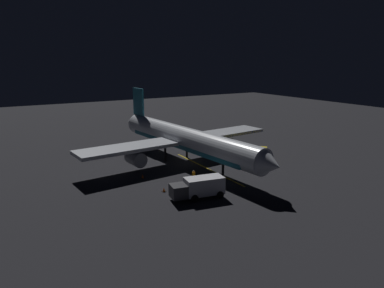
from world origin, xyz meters
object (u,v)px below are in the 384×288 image
traffic_cone_near_left (143,176)px  traffic_cone_near_right (164,190)px  traffic_cone_under_wing (252,165)px  ground_crew_worker (194,176)px  airliner (183,139)px  catering_truck (247,154)px  baggage_truck (199,188)px

traffic_cone_near_left → traffic_cone_near_right: bearing=92.4°
traffic_cone_near_left → traffic_cone_under_wing: 16.75m
ground_crew_worker → traffic_cone_near_right: 4.96m
airliner → traffic_cone_under_wing: size_ratio=70.56×
catering_truck → ground_crew_worker: catering_truck is taller
catering_truck → baggage_truck: bearing=31.9°
airliner → baggage_truck: size_ratio=5.86×
ground_crew_worker → traffic_cone_under_wing: bearing=-172.0°
ground_crew_worker → traffic_cone_near_right: bearing=10.8°
traffic_cone_near_left → traffic_cone_under_wing: same height
baggage_truck → traffic_cone_under_wing: bearing=-154.4°
airliner → baggage_truck: airliner is taller
baggage_truck → ground_crew_worker: bearing=-113.7°
airliner → traffic_cone_near_right: airliner is taller
ground_crew_worker → traffic_cone_under_wing: ground_crew_worker is taller
baggage_truck → traffic_cone_under_wing: size_ratio=12.03×
airliner → ground_crew_worker: bearing=68.9°
baggage_truck → traffic_cone_near_right: size_ratio=12.03×
airliner → ground_crew_worker: size_ratio=22.30×
traffic_cone_under_wing → traffic_cone_near_right: bearing=8.9°
ground_crew_worker → traffic_cone_near_left: (5.09, -5.17, -0.64)m
traffic_cone_near_left → traffic_cone_near_right: same height
ground_crew_worker → traffic_cone_near_right: size_ratio=3.16×
catering_truck → traffic_cone_near_left: catering_truck is taller
airliner → traffic_cone_under_wing: (-7.75, 7.55, -3.54)m
airliner → ground_crew_worker: airliner is taller
catering_truck → traffic_cone_near_left: size_ratio=11.50×
airliner → traffic_cone_under_wing: 11.38m
baggage_truck → traffic_cone_near_left: size_ratio=12.03×
airliner → traffic_cone_under_wing: bearing=135.7°
baggage_truck → catering_truck: baggage_truck is taller
ground_crew_worker → traffic_cone_near_left: size_ratio=3.16×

